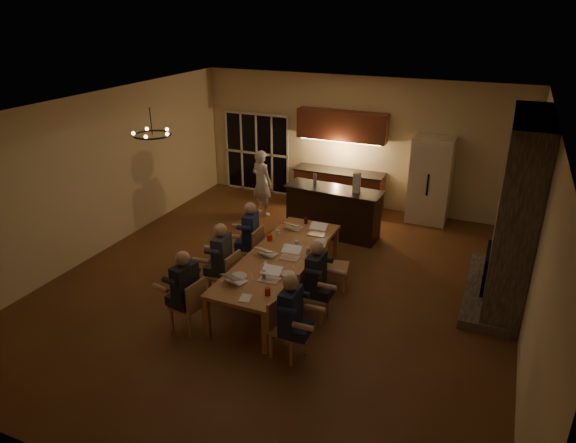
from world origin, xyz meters
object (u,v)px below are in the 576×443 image
Objects in this scene: standing_person at (262,183)px; mug_back at (278,233)px; laptop_b at (269,274)px; mug_front at (266,266)px; laptop_c at (268,248)px; redcup_mid at (270,238)px; can_right at (308,252)px; laptop_d at (290,252)px; mug_mid at (297,243)px; person_left_mid at (222,261)px; chandelier at (152,135)px; laptop_e at (293,223)px; laptop_f at (317,229)px; can_silver at (264,273)px; chair_right_mid at (314,295)px; bar_bottle at (315,179)px; can_cola at (306,221)px; bar_blender at (357,183)px; chair_left_near at (187,305)px; redcup_near at (268,291)px; laptop_a at (236,275)px; chair_right_near at (288,330)px; chair_left_mid at (224,275)px; plate_left at (239,276)px; plate_far at (321,242)px; person_right_mid at (316,281)px; plate_near at (288,274)px; person_left_far at (251,237)px; bar_island at (333,212)px; person_left_near at (186,292)px; chair_left_far at (249,249)px; refrigerator at (430,180)px; chair_right_far at (336,266)px.

mug_back is at bearing 139.91° from standing_person.
mug_front is at bearing 121.27° from laptop_b.
laptop_c is 0.53m from mug_front.
standing_person is 2.89m from mug_back.
can_right is (0.84, -0.24, 0.00)m from redcup_mid.
mug_mid is at bearing 93.41° from laptop_d.
chandelier is at bearing -100.27° from person_left_mid.
laptop_f is (0.52, -0.09, 0.00)m from laptop_e.
chair_right_mid is at bearing 19.34° from can_silver.
can_silver is at bearing -82.01° from bar_bottle.
can_cola is 0.28× the size of bar_blender.
chair_left_near is 1.33m from redcup_near.
laptop_e reaches higher than can_cola.
laptop_a reaches higher than redcup_mid.
chandelier is at bearing 177.09° from mug_front.
laptop_d is 0.76× the size of bar_blender.
chair_right_mid is at bearing 10.88° from chair_right_near.
redcup_near is (1.24, 0.31, 0.37)m from chair_left_near.
chair_left_mid is 0.88m from mug_front.
redcup_near is 0.45× the size of plate_left.
plate_far is at bearing 14.14° from chair_right_mid.
person_right_mid is (1.71, 0.00, 0.00)m from person_left_mid.
plate_near is at bearing 102.74° from person_right_mid.
bar_bottle reaches higher than mug_mid.
standing_person is 3.86m from laptop_d.
plate_left is (0.58, 0.63, 0.31)m from chair_left_near.
person_left_mid is at bearing -128.68° from chair_left_mid.
chair_left_mid is 1.45m from redcup_near.
bar_blender reaches higher than mug_front.
chair_right_near is 2.74m from person_left_far.
chair_right_near is at bearing -72.93° from laptop_d.
plate_near is (0.35, -3.31, 0.22)m from bar_island.
chandelier is 5.23× the size of can_right.
plate_far is at bearing 161.40° from person_left_near.
chair_left_far is at bearing 175.09° from mug_mid.
plate_far is (0.72, 1.86, -0.10)m from laptop_a.
plate_left is 0.97× the size of plate_far.
laptop_c is at bearing 110.90° from mug_front.
plate_far is at bearing 66.14° from plate_left.
chair_left_near is at bearing -102.93° from redcup_mid.
refrigerator is 3.18× the size of chandelier.
person_right_mid is 1.19m from mug_mid.
redcup_near is (1.19, -0.74, 0.37)m from chair_left_mid.
redcup_near is at bearing -90.56° from laptop_f.
plate_left is at bearing 149.58° from person_left_near.
bar_bottle is (-0.51, 3.62, 0.39)m from can_silver.
plate_far is 1.14× the size of bar_bottle.
person_left_mid is (-1.71, -1.04, 0.24)m from chair_right_far.
laptop_e is at bearing -73.52° from laptop_a.
bar_bottle is 0.57× the size of bar_blender.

